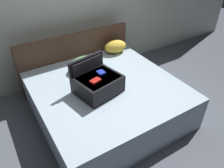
# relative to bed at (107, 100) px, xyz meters

# --- Properties ---
(ground_plane) EXTENTS (12.00, 12.00, 0.00)m
(ground_plane) POSITION_rel_bed_xyz_m (0.00, -0.40, -0.24)
(ground_plane) COLOR #4C515B
(back_wall) EXTENTS (8.00, 0.10, 2.60)m
(back_wall) POSITION_rel_bed_xyz_m (0.00, 1.25, 1.06)
(back_wall) COLOR #B7C1B2
(back_wall) RESTS_ON ground
(bed) EXTENTS (1.81, 1.81, 0.49)m
(bed) POSITION_rel_bed_xyz_m (0.00, 0.00, 0.00)
(bed) COLOR #99ADBC
(bed) RESTS_ON ground
(headboard) EXTENTS (1.85, 0.08, 0.87)m
(headboard) POSITION_rel_bed_xyz_m (0.00, 0.95, 0.19)
(headboard) COLOR #4C3323
(headboard) RESTS_ON ground
(hard_case_large) EXTENTS (0.59, 0.54, 0.41)m
(hard_case_large) POSITION_rel_bed_xyz_m (-0.16, -0.06, 0.38)
(hard_case_large) COLOR black
(hard_case_large) RESTS_ON bed
(pillow_near_headboard) EXTENTS (0.41, 0.29, 0.20)m
(pillow_near_headboard) POSITION_rel_bed_xyz_m (-0.08, 0.50, 0.35)
(pillow_near_headboard) COLOR #4C724C
(pillow_near_headboard) RESTS_ON bed
(pillow_center_head) EXTENTS (0.39, 0.28, 0.20)m
(pillow_center_head) POSITION_rel_bed_xyz_m (0.61, 0.74, 0.35)
(pillow_center_head) COLOR gold
(pillow_center_head) RESTS_ON bed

